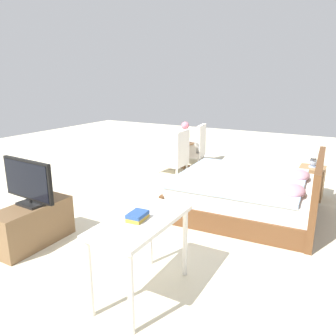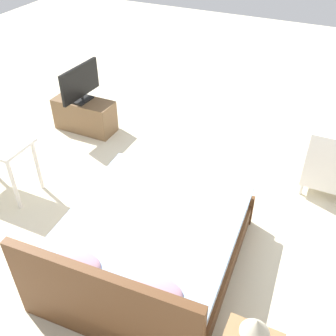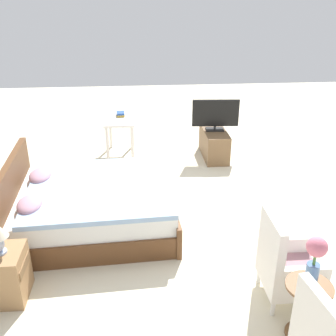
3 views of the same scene
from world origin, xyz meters
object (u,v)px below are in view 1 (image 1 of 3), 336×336
(tv_flatscreen, at_px, (28,182))
(vanity_desk, at_px, (141,231))
(side_table, at_px, (185,152))
(nightstand, at_px, (311,182))
(bed, at_px, (248,195))
(flower_vase, at_px, (185,130))
(armchair_by_window_right, at_px, (175,155))
(book_stack, at_px, (138,216))
(table_lamp, at_px, (314,155))
(tv_stand, at_px, (33,225))
(armchair_by_window_left, at_px, (194,147))

(tv_flatscreen, distance_m, vanity_desk, 1.71)
(side_table, relative_size, nightstand, 1.05)
(nightstand, height_order, tv_flatscreen, tv_flatscreen)
(bed, distance_m, flower_vase, 2.87)
(armchair_by_window_right, bearing_deg, book_stack, 23.55)
(side_table, height_order, table_lamp, table_lamp)
(tv_stand, bearing_deg, flower_vase, 179.96)
(armchair_by_window_right, bearing_deg, table_lamp, 85.01)
(armchair_by_window_left, distance_m, vanity_desk, 5.08)
(table_lamp, xyz_separation_m, book_stack, (3.59, -1.07, 0.05))
(flower_vase, distance_m, table_lamp, 2.84)
(tv_flatscreen, height_order, book_stack, tv_flatscreen)
(armchair_by_window_left, height_order, flower_vase, flower_vase)
(tv_stand, distance_m, book_stack, 1.77)
(bed, relative_size, side_table, 3.69)
(armchair_by_window_right, distance_m, book_stack, 4.20)
(side_table, relative_size, book_stack, 2.63)
(armchair_by_window_right, xyz_separation_m, vanity_desk, (3.80, 1.69, 0.27))
(tv_stand, bearing_deg, bed, 137.03)
(flower_vase, bearing_deg, vanity_desk, 21.50)
(nightstand, height_order, table_lamp, table_lamp)
(side_table, bearing_deg, tv_flatscreen, -0.04)
(armchair_by_window_right, relative_size, table_lamp, 2.79)
(bed, height_order, armchair_by_window_left, bed)
(armchair_by_window_left, distance_m, table_lamp, 3.02)
(bed, distance_m, side_table, 2.82)
(book_stack, bearing_deg, armchair_by_window_right, -156.45)
(armchair_by_window_left, xyz_separation_m, vanity_desk, (4.78, 1.69, 0.27))
(armchair_by_window_right, relative_size, book_stack, 4.29)
(tv_stand, height_order, book_stack, book_stack)
(book_stack, bearing_deg, tv_stand, -96.28)
(armchair_by_window_right, bearing_deg, nightstand, 85.01)
(table_lamp, bearing_deg, bed, -30.35)
(bed, distance_m, book_stack, 2.43)
(armchair_by_window_right, height_order, nightstand, armchair_by_window_right)
(nightstand, xyz_separation_m, vanity_desk, (3.56, -1.05, 0.38))
(tv_flatscreen, distance_m, book_stack, 1.69)
(armchair_by_window_right, bearing_deg, tv_flatscreen, -0.10)
(bed, height_order, flower_vase, flower_vase)
(armchair_by_window_left, xyz_separation_m, nightstand, (1.22, 2.74, -0.11))
(nightstand, relative_size, book_stack, 2.49)
(tv_stand, xyz_separation_m, book_stack, (0.18, 1.68, 0.54))
(armchair_by_window_left, height_order, nightstand, armchair_by_window_left)
(side_table, height_order, flower_vase, flower_vase)
(table_lamp, distance_m, book_stack, 3.75)
(nightstand, distance_m, table_lamp, 0.48)
(table_lamp, xyz_separation_m, tv_flatscreen, (3.41, -2.75, 0.05))
(armchair_by_window_right, height_order, side_table, armchair_by_window_right)
(flower_vase, bearing_deg, bed, 45.85)
(nightstand, bearing_deg, armchair_by_window_left, -113.99)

